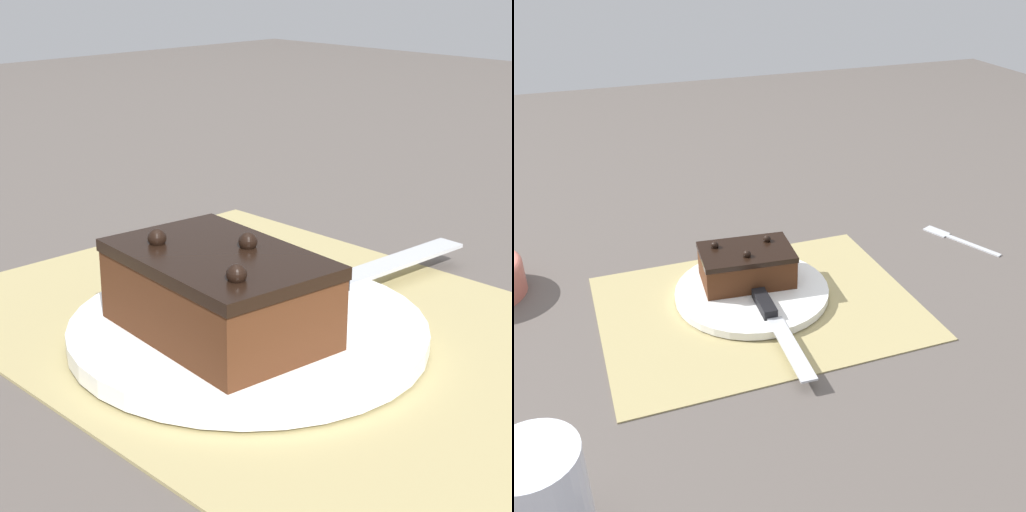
# 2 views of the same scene
# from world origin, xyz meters

# --- Properties ---
(ground_plane) EXTENTS (3.00, 3.00, 0.00)m
(ground_plane) POSITION_xyz_m (0.00, 0.00, 0.00)
(ground_plane) COLOR #544C47
(placemat_woven) EXTENTS (0.46, 0.34, 0.00)m
(placemat_woven) POSITION_xyz_m (0.00, 0.00, 0.00)
(placemat_woven) COLOR tan
(placemat_woven) RESTS_ON ground_plane
(cake_plate) EXTENTS (0.23, 0.23, 0.01)m
(cake_plate) POSITION_xyz_m (-0.00, 0.03, 0.01)
(cake_plate) COLOR white
(cake_plate) RESTS_ON placemat_woven
(chocolate_cake) EXTENTS (0.15, 0.10, 0.06)m
(chocolate_cake) POSITION_xyz_m (-0.00, 0.06, 0.04)
(chocolate_cake) COLOR #472614
(chocolate_cake) RESTS_ON cake_plate
(serving_knife) EXTENTS (0.03, 0.20, 0.01)m
(serving_knife) POSITION_xyz_m (-0.00, -0.06, 0.02)
(serving_knife) COLOR black
(serving_knife) RESTS_ON cake_plate
(drinking_glass) EXTENTS (0.08, 0.08, 0.12)m
(drinking_glass) POSITION_xyz_m (-0.30, -0.31, 0.06)
(drinking_glass) COLOR white
(drinking_glass) RESTS_ON ground_plane
(dessert_fork) EXTENTS (0.07, 0.14, 0.01)m
(dessert_fork) POSITION_xyz_m (0.41, 0.09, 0.00)
(dessert_fork) COLOR #B7BABF
(dessert_fork) RESTS_ON ground_plane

